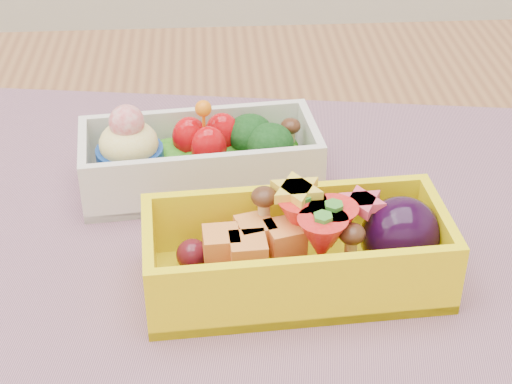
{
  "coord_description": "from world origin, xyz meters",
  "views": [
    {
      "loc": [
        -0.01,
        -0.41,
        1.08
      ],
      "look_at": [
        0.02,
        0.03,
        0.79
      ],
      "focal_mm": 58.0,
      "sensor_mm": 36.0,
      "label": 1
    }
  ],
  "objects": [
    {
      "name": "table",
      "position": [
        0.0,
        0.0,
        0.65
      ],
      "size": [
        1.2,
        0.8,
        0.75
      ],
      "color": "brown",
      "rests_on": "ground"
    },
    {
      "name": "placemat",
      "position": [
        0.01,
        0.02,
        0.75
      ],
      "size": [
        0.6,
        0.5,
        0.0
      ],
      "primitive_type": "cube",
      "rotation": [
        0.0,
        0.0,
        -0.15
      ],
      "color": "gray",
      "rests_on": "table"
    },
    {
      "name": "bento_white",
      "position": [
        -0.02,
        0.09,
        0.78
      ],
      "size": [
        0.17,
        0.09,
        0.07
      ],
      "rotation": [
        0.0,
        0.0,
        0.1
      ],
      "color": "silver",
      "rests_on": "placemat"
    },
    {
      "name": "bento_yellow",
      "position": [
        0.04,
        -0.02,
        0.78
      ],
      "size": [
        0.19,
        0.09,
        0.06
      ],
      "rotation": [
        0.0,
        0.0,
        0.06
      ],
      "color": "yellow",
      "rests_on": "placemat"
    }
  ]
}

